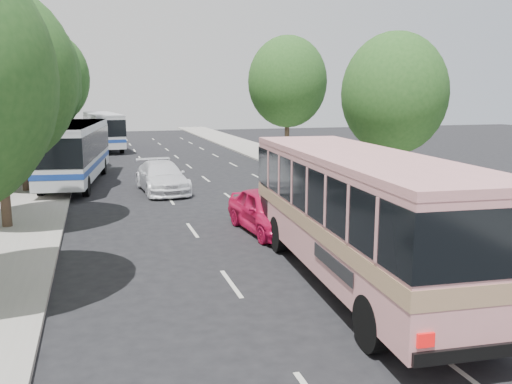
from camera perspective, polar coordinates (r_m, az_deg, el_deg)
name	(u,v)px	position (r m, az deg, el deg)	size (l,w,h in m)	color
ground	(275,257)	(17.04, 1.99, -6.80)	(120.00, 120.00, 0.00)	black
sidewalk_left	(41,175)	(35.93, -21.65, 1.69)	(4.00, 90.00, 0.15)	#9E998E
sidewalk_right	(299,165)	(38.31, 4.57, 2.85)	(4.00, 90.00, 0.12)	#9E998E
low_wall	(9,163)	(36.04, -24.59, 2.83)	(0.30, 90.00, 1.50)	#9E998E
tree_left_c	(19,71)	(29.60, -23.68, 11.62)	(6.00, 6.00, 9.35)	#38281E
tree_left_d	(38,84)	(37.53, -22.00, 10.53)	(5.52, 5.52, 8.60)	#38281E
tree_left_e	(48,75)	(45.51, -21.02, 11.43)	(6.30, 6.30, 9.82)	#38281E
tree_left_f	(53,83)	(53.50, -20.57, 10.73)	(5.88, 5.88, 9.16)	#38281E
tree_right_near	(397,90)	(27.23, 14.58, 10.39)	(5.10, 5.10, 7.95)	#38281E
tree_right_far	(289,79)	(41.90, 3.47, 11.82)	(6.00, 6.00, 9.35)	#38281E
pink_bus	(357,203)	(14.42, 10.58, -1.16)	(3.55, 11.18, 3.52)	#D4888B
pink_taxi	(268,211)	(19.82, 1.26, -1.98)	(1.87, 4.66, 1.59)	#D31249
white_pickup	(162,177)	(28.37, -9.88, 1.57)	(2.17, 5.35, 1.55)	white
tour_coach_front	(75,148)	(31.86, -18.50, 4.44)	(3.85, 11.56, 3.39)	silver
tour_coach_rear	(103,128)	(51.07, -15.82, 6.52)	(3.53, 11.15, 3.28)	silver
taxi_roof_sign	(268,187)	(19.65, 1.27, 0.54)	(0.55, 0.18, 0.18)	silver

